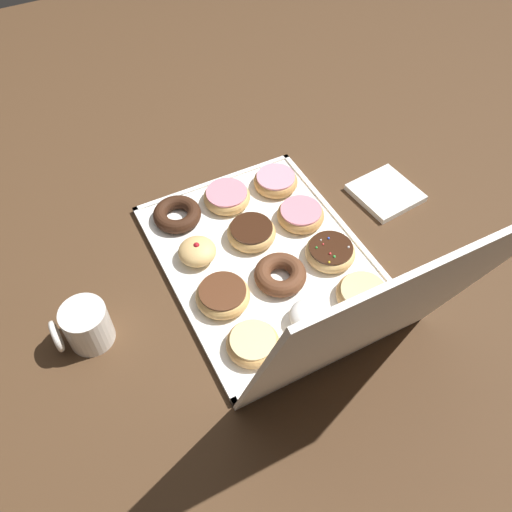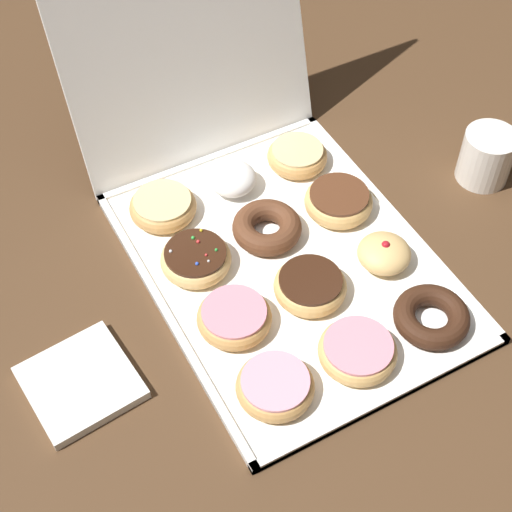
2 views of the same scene
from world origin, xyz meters
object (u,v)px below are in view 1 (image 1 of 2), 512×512
at_px(donut_box, 265,259).
at_px(jelly_filled_donut_5, 197,251).
at_px(chocolate_frosted_donut_8, 223,295).
at_px(pink_frosted_donut_1, 225,197).
at_px(chocolate_cake_ring_donut_2, 177,214).
at_px(napkin_stack, 385,193).
at_px(powdered_filled_donut_10, 309,316).
at_px(glazed_ring_donut_11, 253,343).
at_px(glazed_ring_donut_9, 363,294).
at_px(pink_frosted_donut_0, 276,181).
at_px(pink_frosted_donut_3, 301,215).
at_px(coffee_mug, 85,326).
at_px(chocolate_frosted_donut_4, 252,232).
at_px(chocolate_cake_ring_donut_7, 280,275).
at_px(sprinkle_donut_6, 330,252).

relative_size(donut_box, jelly_filled_donut_5, 6.61).
bearing_deg(donut_box, chocolate_frosted_donut_8, 25.38).
distance_m(donut_box, pink_frosted_donut_1, 0.20).
xyz_separation_m(chocolate_cake_ring_donut_2, napkin_stack, (-0.50, 0.16, -0.02)).
relative_size(powdered_filled_donut_10, glazed_ring_donut_11, 0.77).
height_order(chocolate_cake_ring_donut_2, glazed_ring_donut_9, glazed_ring_donut_9).
relative_size(pink_frosted_donut_0, napkin_stack, 0.76).
relative_size(pink_frosted_donut_3, coffee_mug, 1.01).
bearing_deg(glazed_ring_donut_11, napkin_stack, -154.31).
height_order(glazed_ring_donut_9, powdered_filled_donut_10, powdered_filled_donut_10).
distance_m(pink_frosted_donut_0, napkin_stack, 0.28).
bearing_deg(glazed_ring_donut_9, chocolate_frosted_donut_4, -63.98).
xyz_separation_m(chocolate_cake_ring_donut_2, chocolate_cake_ring_donut_7, (-0.13, 0.27, 0.00)).
height_order(glazed_ring_donut_11, coffee_mug, coffee_mug).
xyz_separation_m(donut_box, chocolate_cake_ring_donut_7, (0.00, 0.07, 0.02)).
distance_m(chocolate_frosted_donut_4, chocolate_cake_ring_donut_7, 0.14).
bearing_deg(pink_frosted_donut_1, coffee_mug, 28.17).
bearing_deg(pink_frosted_donut_0, napkin_stack, 148.02).
bearing_deg(chocolate_cake_ring_donut_2, pink_frosted_donut_1, 179.19).
height_order(chocolate_frosted_donut_4, chocolate_cake_ring_donut_7, same).
bearing_deg(napkin_stack, jelly_filled_donut_5, -2.62).
xyz_separation_m(pink_frosted_donut_0, napkin_stack, (-0.24, 0.15, -0.02)).
bearing_deg(jelly_filled_donut_5, donut_box, 152.79).
relative_size(chocolate_frosted_donut_8, glazed_ring_donut_11, 1.08).
height_order(chocolate_frosted_donut_4, powdered_filled_donut_10, powdered_filled_donut_10).
relative_size(pink_frosted_donut_0, jelly_filled_donut_5, 1.30).
height_order(jelly_filled_donut_5, coffee_mug, coffee_mug).
height_order(sprinkle_donut_6, coffee_mug, coffee_mug).
bearing_deg(chocolate_frosted_donut_4, pink_frosted_donut_0, -135.87).
height_order(pink_frosted_donut_0, pink_frosted_donut_1, same).
xyz_separation_m(pink_frosted_donut_3, chocolate_frosted_donut_4, (0.13, -0.00, 0.00)).
bearing_deg(chocolate_frosted_donut_8, napkin_stack, -167.69).
bearing_deg(chocolate_frosted_donut_4, chocolate_cake_ring_donut_2, -45.37).
bearing_deg(pink_frosted_donut_3, coffee_mug, 8.51).
bearing_deg(glazed_ring_donut_9, chocolate_cake_ring_donut_2, -56.67).
xyz_separation_m(pink_frosted_donut_1, coffee_mug, (0.41, 0.22, 0.02)).
height_order(chocolate_cake_ring_donut_7, powdered_filled_donut_10, powdered_filled_donut_10).
relative_size(glazed_ring_donut_11, napkin_stack, 0.73).
bearing_deg(pink_frosted_donut_3, chocolate_cake_ring_donut_7, 45.80).
height_order(glazed_ring_donut_9, glazed_ring_donut_11, same).
height_order(chocolate_cake_ring_donut_2, jelly_filled_donut_5, jelly_filled_donut_5).
bearing_deg(coffee_mug, donut_box, -177.55).
xyz_separation_m(donut_box, pink_frosted_donut_0, (-0.13, -0.19, 0.02)).
xyz_separation_m(glazed_ring_donut_9, coffee_mug, (0.54, -0.18, 0.02)).
bearing_deg(pink_frosted_donut_1, chocolate_frosted_donut_4, 92.96).
bearing_deg(pink_frosted_donut_3, sprinkle_donut_6, 90.60).
xyz_separation_m(donut_box, sprinkle_donut_6, (-0.13, 0.07, 0.02)).
bearing_deg(chocolate_frosted_donut_8, chocolate_cake_ring_donut_2, -90.73).
relative_size(donut_box, napkin_stack, 3.85).
height_order(jelly_filled_donut_5, chocolate_cake_ring_donut_7, jelly_filled_donut_5).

